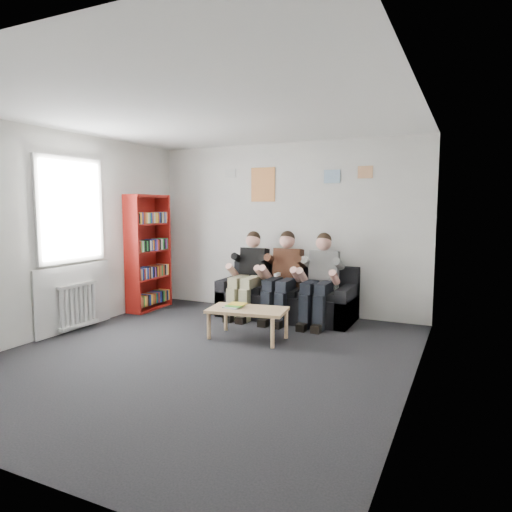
{
  "coord_description": "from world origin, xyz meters",
  "views": [
    {
      "loc": [
        2.7,
        -4.32,
        1.71
      ],
      "look_at": [
        0.04,
        1.3,
        1.02
      ],
      "focal_mm": 32.0,
      "sensor_mm": 36.0,
      "label": 1
    }
  ],
  "objects_px": {
    "coffee_table": "(248,312)",
    "person_left": "(248,275)",
    "sofa": "(287,299)",
    "person_middle": "(283,277)",
    "person_right": "(320,280)",
    "bookshelf": "(149,253)"
  },
  "relations": [
    {
      "from": "bookshelf",
      "to": "person_middle",
      "type": "distance_m",
      "value": 2.3
    },
    {
      "from": "person_left",
      "to": "person_middle",
      "type": "bearing_deg",
      "value": -4.21
    },
    {
      "from": "person_left",
      "to": "person_middle",
      "type": "relative_size",
      "value": 0.99
    },
    {
      "from": "coffee_table",
      "to": "person_left",
      "type": "bearing_deg",
      "value": 115.79
    },
    {
      "from": "sofa",
      "to": "person_middle",
      "type": "xyz_separation_m",
      "value": [
        -0.0,
        -0.2,
        0.37
      ]
    },
    {
      "from": "sofa",
      "to": "coffee_table",
      "type": "bearing_deg",
      "value": -91.89
    },
    {
      "from": "person_right",
      "to": "person_left",
      "type": "bearing_deg",
      "value": 174.19
    },
    {
      "from": "bookshelf",
      "to": "person_right",
      "type": "distance_m",
      "value": 2.87
    },
    {
      "from": "person_left",
      "to": "person_middle",
      "type": "height_order",
      "value": "person_middle"
    },
    {
      "from": "coffee_table",
      "to": "person_middle",
      "type": "bearing_deg",
      "value": 87.77
    },
    {
      "from": "coffee_table",
      "to": "person_middle",
      "type": "distance_m",
      "value": 1.14
    },
    {
      "from": "person_right",
      "to": "sofa",
      "type": "bearing_deg",
      "value": 155.36
    },
    {
      "from": "bookshelf",
      "to": "coffee_table",
      "type": "bearing_deg",
      "value": -23.15
    },
    {
      "from": "coffee_table",
      "to": "person_left",
      "type": "xyz_separation_m",
      "value": [
        -0.53,
        1.1,
        0.3
      ]
    },
    {
      "from": "sofa",
      "to": "person_right",
      "type": "bearing_deg",
      "value": -18.84
    },
    {
      "from": "coffee_table",
      "to": "bookshelf",
      "type": "bearing_deg",
      "value": 159.56
    },
    {
      "from": "coffee_table",
      "to": "person_right",
      "type": "xyz_separation_m",
      "value": [
        0.61,
        1.09,
        0.3
      ]
    },
    {
      "from": "coffee_table",
      "to": "person_left",
      "type": "distance_m",
      "value": 1.25
    },
    {
      "from": "sofa",
      "to": "person_left",
      "type": "distance_m",
      "value": 0.7
    },
    {
      "from": "person_middle",
      "to": "person_right",
      "type": "bearing_deg",
      "value": -2.8
    },
    {
      "from": "sofa",
      "to": "coffee_table",
      "type": "xyz_separation_m",
      "value": [
        -0.04,
        -1.29,
        0.06
      ]
    },
    {
      "from": "person_middle",
      "to": "person_right",
      "type": "height_order",
      "value": "person_middle"
    }
  ]
}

